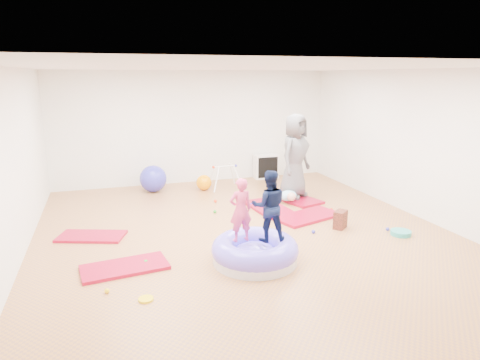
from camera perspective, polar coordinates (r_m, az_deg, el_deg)
name	(u,v)px	position (r m, az deg, el deg)	size (l,w,h in m)	color
room	(246,155)	(7.08, 0.75, 3.38)	(7.01, 8.01, 2.81)	#B67B37
gym_mat_front_left	(125,267)	(6.42, -15.12, -11.16)	(1.20, 0.60, 0.05)	#B30021
gym_mat_mid_left	(91,236)	(7.74, -19.19, -7.10)	(1.09, 0.55, 0.05)	#B30021
gym_mat_center_back	(269,208)	(8.83, 3.86, -3.72)	(1.27, 0.64, 0.05)	#B30021
gym_mat_right	(308,216)	(8.39, 9.03, -4.82)	(1.30, 0.65, 0.05)	#B30021
gym_mat_rear_right	(294,198)	(9.57, 7.22, -2.42)	(1.29, 0.64, 0.05)	#B30021
inflatable_cushion	(255,252)	(6.37, 2.00, -9.53)	(1.28, 1.28, 0.40)	silver
child_pink	(241,207)	(6.16, 0.08, -3.57)	(0.34, 0.23, 0.94)	#E54074
child_navy	(269,203)	(6.17, 3.89, -3.04)	(0.51, 0.40, 1.05)	black
adult_caregiver	(295,156)	(9.40, 7.32, 3.20)	(0.90, 0.58, 1.83)	#565658
infant	(289,196)	(9.20, 6.50, -2.12)	(0.40, 0.40, 0.23)	#9EDFFF
ball_pit_balls	(253,225)	(7.80, 1.74, -6.05)	(4.84, 3.49, 0.07)	yellow
exercise_ball_blue	(153,179)	(10.25, -11.51, 0.17)	(0.63, 0.63, 0.63)	#3433BF
exercise_ball_orange	(204,183)	(10.26, -4.83, -0.34)	(0.37, 0.37, 0.37)	#FF9500
infant_play_gym	(225,173)	(10.29, -2.05, 0.88)	(0.75, 0.71, 0.57)	white
cube_shelf	(266,166)	(11.42, 3.48, 1.83)	(0.64, 0.31, 0.64)	white
balance_disc	(401,233)	(7.93, 20.64, -6.61)	(0.35, 0.35, 0.08)	teal
backpack	(340,220)	(7.91, 13.23, -5.16)	(0.28, 0.17, 0.32)	maroon
yellow_toy	(146,299)	(5.55, -12.44, -15.26)	(0.19, 0.19, 0.03)	yellow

